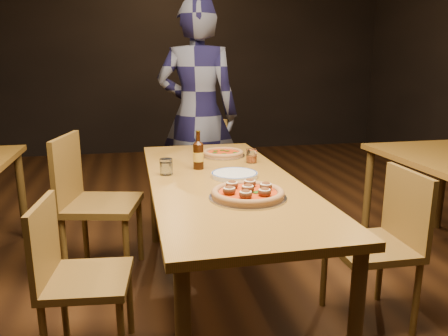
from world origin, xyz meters
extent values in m
plane|color=black|center=(0.00, 0.00, 0.00)|extent=(9.00, 9.00, 0.00)
plane|color=black|center=(0.00, 4.50, 1.50)|extent=(7.00, 0.00, 7.00)
cube|color=brown|center=(0.00, 0.00, 0.73)|extent=(0.80, 2.00, 0.04)
cylinder|color=#503917|center=(-0.34, 0.94, 0.35)|extent=(0.06, 0.06, 0.71)
cylinder|color=#503917|center=(0.34, -0.94, 0.35)|extent=(0.06, 0.06, 0.71)
cylinder|color=#503917|center=(0.34, 0.94, 0.35)|extent=(0.06, 0.06, 0.71)
cylinder|color=#503917|center=(-1.36, 1.24, 0.35)|extent=(0.06, 0.06, 0.71)
cylinder|color=#503917|center=(1.36, 0.74, 0.35)|extent=(0.06, 0.06, 0.71)
cylinder|color=#503917|center=(2.04, 0.74, 0.35)|extent=(0.06, 0.06, 0.71)
cylinder|color=#B7B7BF|center=(0.05, -0.38, 0.75)|extent=(0.37, 0.37, 0.01)
cylinder|color=#AC7947|center=(0.05, -0.38, 0.77)|extent=(0.35, 0.35, 0.02)
torus|color=#AC7947|center=(0.05, -0.38, 0.78)|extent=(0.35, 0.35, 0.03)
cylinder|color=#A12B09|center=(0.05, -0.38, 0.78)|extent=(0.28, 0.28, 0.00)
cylinder|color=#B7B7BF|center=(0.13, 0.57, 0.75)|extent=(0.30, 0.30, 0.01)
cylinder|color=#AC7947|center=(0.13, 0.57, 0.76)|extent=(0.28, 0.28, 0.02)
torus|color=#AC7947|center=(0.13, 0.57, 0.77)|extent=(0.28, 0.28, 0.03)
cylinder|color=#A12B09|center=(0.13, 0.57, 0.78)|extent=(0.21, 0.21, 0.00)
cylinder|color=white|center=(0.07, 0.01, 0.76)|extent=(0.26, 0.26, 0.03)
cylinder|color=black|center=(-0.10, 0.24, 0.83)|extent=(0.06, 0.06, 0.15)
cylinder|color=black|center=(-0.10, 0.24, 0.94)|extent=(0.02, 0.02, 0.08)
cylinder|color=gold|center=(-0.10, 0.24, 0.83)|extent=(0.06, 0.06, 0.06)
cylinder|color=white|center=(-0.30, 0.14, 0.80)|extent=(0.07, 0.07, 0.09)
cylinder|color=#AB4813|center=(0.26, 0.33, 0.79)|extent=(0.07, 0.07, 0.09)
imported|color=black|center=(0.07, 1.35, 0.94)|extent=(0.79, 0.64, 1.89)
camera|label=1|loc=(-0.49, -2.32, 1.39)|focal=35.00mm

